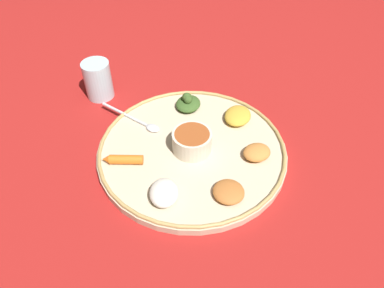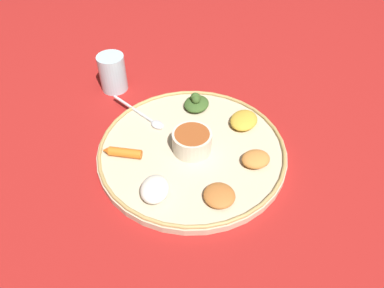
{
  "view_description": "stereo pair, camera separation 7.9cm",
  "coord_description": "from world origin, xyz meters",
  "px_view_note": "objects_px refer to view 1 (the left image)",
  "views": [
    {
      "loc": [
        -0.07,
        0.56,
        0.59
      ],
      "look_at": [
        0.0,
        0.0,
        0.03
      ],
      "focal_mm": 34.66,
      "sensor_mm": 36.0,
      "label": 1
    },
    {
      "loc": [
        -0.15,
        0.54,
        0.59
      ],
      "look_at": [
        0.0,
        0.0,
        0.03
      ],
      "focal_mm": 34.66,
      "sensor_mm": 36.0,
      "label": 2
    }
  ],
  "objects_px": {
    "greens_pile": "(188,102)",
    "drinking_glass": "(98,82)",
    "spoon": "(139,121)",
    "carrot_near_spoon": "(123,160)",
    "center_bowl": "(192,141)"
  },
  "relations": [
    {
      "from": "center_bowl",
      "to": "greens_pile",
      "type": "xyz_separation_m",
      "value": [
        0.03,
        -0.14,
        -0.01
      ]
    },
    {
      "from": "center_bowl",
      "to": "carrot_near_spoon",
      "type": "height_order",
      "value": "center_bowl"
    },
    {
      "from": "center_bowl",
      "to": "carrot_near_spoon",
      "type": "distance_m",
      "value": 0.15
    },
    {
      "from": "greens_pile",
      "to": "drinking_glass",
      "type": "height_order",
      "value": "drinking_glass"
    },
    {
      "from": "spoon",
      "to": "center_bowl",
      "type": "bearing_deg",
      "value": 152.04
    },
    {
      "from": "spoon",
      "to": "drinking_glass",
      "type": "distance_m",
      "value": 0.17
    },
    {
      "from": "center_bowl",
      "to": "spoon",
      "type": "height_order",
      "value": "center_bowl"
    },
    {
      "from": "center_bowl",
      "to": "drinking_glass",
      "type": "relative_size",
      "value": 0.88
    },
    {
      "from": "carrot_near_spoon",
      "to": "drinking_glass",
      "type": "height_order",
      "value": "drinking_glass"
    },
    {
      "from": "center_bowl",
      "to": "spoon",
      "type": "xyz_separation_m",
      "value": [
        0.13,
        -0.07,
        -0.02
      ]
    },
    {
      "from": "greens_pile",
      "to": "spoon",
      "type": "bearing_deg",
      "value": 33.12
    },
    {
      "from": "greens_pile",
      "to": "carrot_near_spoon",
      "type": "bearing_deg",
      "value": 60.86
    },
    {
      "from": "carrot_near_spoon",
      "to": "spoon",
      "type": "bearing_deg",
      "value": -91.66
    },
    {
      "from": "spoon",
      "to": "carrot_near_spoon",
      "type": "bearing_deg",
      "value": 88.34
    },
    {
      "from": "carrot_near_spoon",
      "to": "drinking_glass",
      "type": "distance_m",
      "value": 0.27
    }
  ]
}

